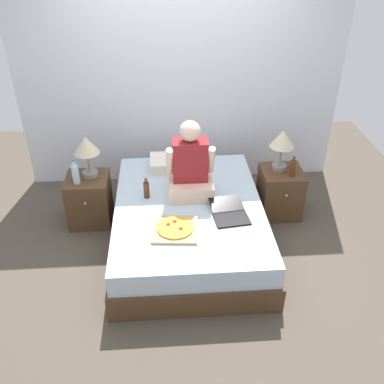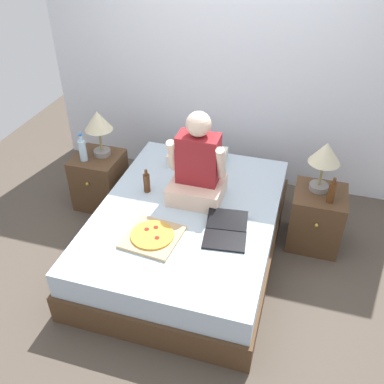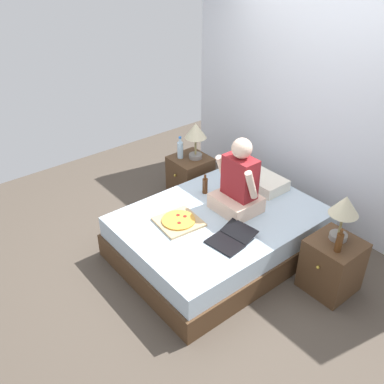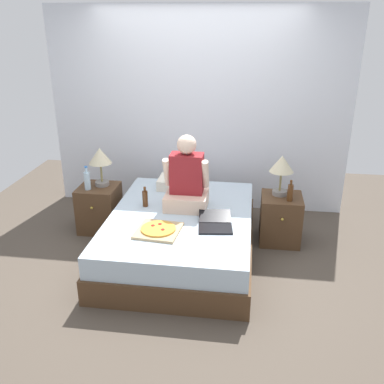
# 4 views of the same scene
# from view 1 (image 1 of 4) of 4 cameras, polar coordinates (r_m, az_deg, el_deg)

# --- Properties ---
(ground_plane) EXTENTS (5.73, 5.73, 0.00)m
(ground_plane) POSITION_cam_1_polar(r_m,az_deg,el_deg) (4.48, -0.43, -6.56)
(ground_plane) COLOR #4C4238
(wall_back) EXTENTS (3.73, 0.12, 2.50)m
(wall_back) POSITION_cam_1_polar(r_m,az_deg,el_deg) (5.07, -1.53, 14.61)
(wall_back) COLOR silver
(wall_back) RESTS_ON ground
(bed) EXTENTS (1.48, 2.02, 0.47)m
(bed) POSITION_cam_1_polar(r_m,az_deg,el_deg) (4.33, -0.45, -4.20)
(bed) COLOR #4C331E
(bed) RESTS_ON ground
(nightstand_left) EXTENTS (0.44, 0.47, 0.54)m
(nightstand_left) POSITION_cam_1_polar(r_m,az_deg,el_deg) (4.75, -13.50, -0.97)
(nightstand_left) COLOR #4C331E
(nightstand_left) RESTS_ON ground
(lamp_on_left_nightstand) EXTENTS (0.26, 0.26, 0.45)m
(lamp_on_left_nightstand) POSITION_cam_1_polar(r_m,az_deg,el_deg) (4.49, -13.89, 5.72)
(lamp_on_left_nightstand) COLOR gray
(lamp_on_left_nightstand) RESTS_ON nightstand_left
(water_bottle) EXTENTS (0.07, 0.07, 0.28)m
(water_bottle) POSITION_cam_1_polar(r_m,az_deg,el_deg) (4.49, -15.27, 2.38)
(water_bottle) COLOR silver
(water_bottle) RESTS_ON nightstand_left
(nightstand_right) EXTENTS (0.44, 0.47, 0.54)m
(nightstand_right) POSITION_cam_1_polar(r_m,az_deg,el_deg) (4.84, 11.64, 0.01)
(nightstand_right) COLOR #4C331E
(nightstand_right) RESTS_ON ground
(lamp_on_right_nightstand) EXTENTS (0.26, 0.26, 0.45)m
(lamp_on_right_nightstand) POSITION_cam_1_polar(r_m,az_deg,el_deg) (4.58, 11.95, 6.59)
(lamp_on_right_nightstand) COLOR gray
(lamp_on_right_nightstand) RESTS_ON nightstand_right
(beer_bottle) EXTENTS (0.06, 0.06, 0.23)m
(beer_bottle) POSITION_cam_1_polar(r_m,az_deg,el_deg) (4.59, 13.29, 3.19)
(beer_bottle) COLOR #512D14
(beer_bottle) RESTS_ON nightstand_right
(pillow) EXTENTS (0.52, 0.34, 0.12)m
(pillow) POSITION_cam_1_polar(r_m,az_deg,el_deg) (4.77, -2.46, 3.91)
(pillow) COLOR silver
(pillow) RESTS_ON bed
(person_seated) EXTENTS (0.47, 0.40, 0.78)m
(person_seated) POSITION_cam_1_polar(r_m,az_deg,el_deg) (4.21, -0.23, 3.19)
(person_seated) COLOR beige
(person_seated) RESTS_ON bed
(laptop) EXTENTS (0.37, 0.45, 0.07)m
(laptop) POSITION_cam_1_polar(r_m,az_deg,el_deg) (4.04, 5.07, -2.94)
(laptop) COLOR black
(laptop) RESTS_ON bed
(pizza_box) EXTENTS (0.44, 0.44, 0.05)m
(pizza_box) POSITION_cam_1_polar(r_m,az_deg,el_deg) (3.84, -2.27, -4.94)
(pizza_box) COLOR tan
(pizza_box) RESTS_ON bed
(beer_bottle_on_bed) EXTENTS (0.06, 0.06, 0.22)m
(beer_bottle_on_bed) POSITION_cam_1_polar(r_m,az_deg,el_deg) (4.26, -6.09, 0.32)
(beer_bottle_on_bed) COLOR #4C2811
(beer_bottle_on_bed) RESTS_ON bed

